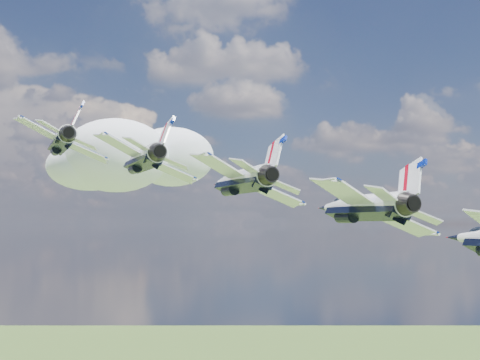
{
  "coord_description": "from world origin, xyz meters",
  "views": [
    {
      "loc": [
        4.5,
        -73.46,
        151.41
      ],
      "look_at": [
        15.8,
        -7.83,
        155.84
      ],
      "focal_mm": 50.0,
      "sensor_mm": 36.0,
      "label": 1
    }
  ],
  "objects": [
    {
      "name": "cloud_far",
      "position": [
        4.35,
        186.79,
        174.54
      ],
      "size": [
        57.93,
        45.52,
        22.76
      ],
      "primitive_type": "ellipsoid",
      "color": "white"
    },
    {
      "name": "jet_0",
      "position": [
        -3.19,
        9.05,
        161.44
      ],
      "size": [
        15.15,
        18.58,
        9.14
      ],
      "primitive_type": null,
      "rotation": [
        0.0,
        0.43,
        0.19
      ],
      "color": "white"
    },
    {
      "name": "jet_1",
      "position": [
        6.31,
        0.61,
        158.64
      ],
      "size": [
        15.15,
        18.58,
        9.14
      ],
      "primitive_type": null,
      "rotation": [
        0.0,
        0.43,
        0.19
      ],
      "color": "white"
    },
    {
      "name": "jet_2",
      "position": [
        15.8,
        -7.83,
        155.84
      ],
      "size": [
        15.15,
        18.58,
        9.14
      ],
      "primitive_type": null,
      "rotation": [
        0.0,
        0.43,
        0.19
      ],
      "color": "white"
    },
    {
      "name": "jet_3",
      "position": [
        25.3,
        -16.27,
        153.04
      ],
      "size": [
        15.15,
        18.58,
        9.14
      ],
      "primitive_type": null,
      "rotation": [
        0.0,
        0.43,
        0.19
      ],
      "color": "white"
    }
  ]
}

